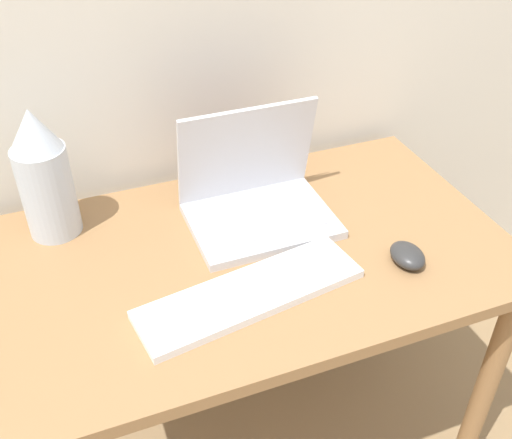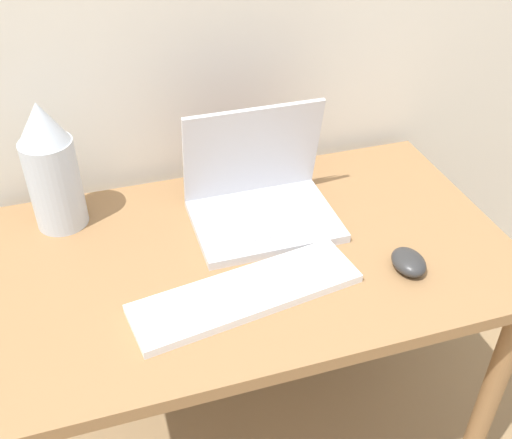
% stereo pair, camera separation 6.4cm
% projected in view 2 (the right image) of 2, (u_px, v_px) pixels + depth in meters
% --- Properties ---
extents(desk, '(1.08, 0.66, 0.73)m').
position_uv_depth(desk, '(258.00, 285.00, 1.35)').
color(desk, olive).
rests_on(desk, ground_plane).
extents(laptop, '(0.32, 0.24, 0.26)m').
position_uv_depth(laptop, '(260.00, 196.00, 1.35)').
color(laptop, silver).
rests_on(laptop, desk).
extents(keyboard, '(0.47, 0.20, 0.02)m').
position_uv_depth(keyboard, '(246.00, 293.00, 1.16)').
color(keyboard, white).
rests_on(keyboard, desk).
extents(mouse, '(0.07, 0.09, 0.04)m').
position_uv_depth(mouse, '(409.00, 262.00, 1.22)').
color(mouse, '#2D2D2D').
rests_on(mouse, desk).
extents(vase, '(0.11, 0.11, 0.30)m').
position_uv_depth(vase, '(51.00, 168.00, 1.28)').
color(vase, silver).
rests_on(vase, desk).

